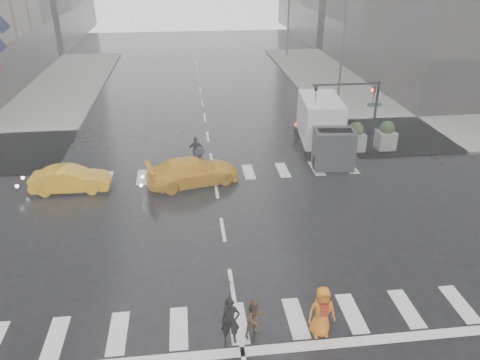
{
  "coord_description": "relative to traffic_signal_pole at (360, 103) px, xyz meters",
  "views": [
    {
      "loc": [
        -1.37,
        -18.07,
        11.33
      ],
      "look_at": [
        1.03,
        2.0,
        1.47
      ],
      "focal_mm": 35.0,
      "sensor_mm": 36.0,
      "label": 1
    }
  ],
  "objects": [
    {
      "name": "sidewalk_ne",
      "position": [
        10.49,
        9.49,
        -3.14
      ],
      "size": [
        35.0,
        35.0,
        0.15
      ],
      "primitive_type": "cube",
      "color": "gray",
      "rests_on": "ground"
    },
    {
      "name": "pedestrian_black",
      "position": [
        -9.34,
        -14.81,
        -1.61
      ],
      "size": [
        0.99,
        1.01,
        2.43
      ],
      "rotation": [
        0.0,
        0.0,
        0.03
      ],
      "color": "black",
      "rests_on": "ground"
    },
    {
      "name": "planter_mid",
      "position": [
        -0.01,
        0.19,
        -2.23
      ],
      "size": [
        1.1,
        1.1,
        1.8
      ],
      "color": "gray",
      "rests_on": "ground"
    },
    {
      "name": "pedestrian_far_b",
      "position": [
        -9.75,
        -2.18,
        -2.39
      ],
      "size": [
        1.22,
        0.97,
        1.66
      ],
      "primitive_type": "imported",
      "rotation": [
        0.0,
        0.0,
        2.74
      ],
      "color": "black",
      "rests_on": "ground"
    },
    {
      "name": "ground",
      "position": [
        -9.01,
        -8.01,
        -3.22
      ],
      "size": [
        120.0,
        120.0,
        0.0
      ],
      "primitive_type": "plane",
      "color": "black",
      "rests_on": "ground"
    },
    {
      "name": "taxi_rear",
      "position": [
        -10.19,
        -3.12,
        -2.5
      ],
      "size": [
        4.76,
        3.07,
        1.44
      ],
      "primitive_type": "imported",
      "rotation": [
        0.0,
        0.0,
        1.83
      ],
      "color": "#EFA40C",
      "rests_on": "ground"
    },
    {
      "name": "planter_west",
      "position": [
        -2.01,
        0.19,
        -2.23
      ],
      "size": [
        1.1,
        1.1,
        1.8
      ],
      "color": "gray",
      "rests_on": "ground"
    },
    {
      "name": "planter_east",
      "position": [
        1.99,
        0.19,
        -2.23
      ],
      "size": [
        1.1,
        1.1,
        1.8
      ],
      "color": "gray",
      "rests_on": "ground"
    },
    {
      "name": "traffic_signal_pole",
      "position": [
        0.0,
        0.0,
        0.0
      ],
      "size": [
        4.45,
        0.42,
        4.5
      ],
      "color": "black",
      "rests_on": "ground"
    },
    {
      "name": "road_markings",
      "position": [
        -9.01,
        -8.01,
        -3.21
      ],
      "size": [
        18.0,
        48.0,
        0.01
      ],
      "primitive_type": null,
      "color": "silver",
      "rests_on": "ground"
    },
    {
      "name": "street_lamp_far",
      "position": [
        1.86,
        29.99,
        1.73
      ],
      "size": [
        2.15,
        0.22,
        9.0
      ],
      "color": "#59595B",
      "rests_on": "ground"
    },
    {
      "name": "street_lamp_near",
      "position": [
        1.86,
        9.99,
        1.73
      ],
      "size": [
        2.15,
        0.22,
        9.0
      ],
      "color": "#59595B",
      "rests_on": "ground"
    },
    {
      "name": "taxi_mid",
      "position": [
        -16.59,
        -3.21,
        -2.56
      ],
      "size": [
        4.0,
        1.4,
        1.32
      ],
      "primitive_type": "imported",
      "rotation": [
        0.0,
        0.0,
        1.57
      ],
      "color": "#EFA40C",
      "rests_on": "ground"
    },
    {
      "name": "pedestrian_far_a",
      "position": [
        -9.92,
        -0.29,
        -2.41
      ],
      "size": [
        0.98,
        0.63,
        1.62
      ],
      "primitive_type": "imported",
      "rotation": [
        0.0,
        0.0,
        3.2
      ],
      "color": "black",
      "rests_on": "ground"
    },
    {
      "name": "pedestrian_brown",
      "position": [
        -8.52,
        -14.63,
        -2.51
      ],
      "size": [
        0.86,
        0.8,
        1.42
      ],
      "primitive_type": "imported",
      "rotation": [
        0.0,
        0.0,
        0.5
      ],
      "color": "#3F2916",
      "rests_on": "ground"
    },
    {
      "name": "box_truck",
      "position": [
        -2.09,
        0.24,
        -1.47
      ],
      "size": [
        2.31,
        6.15,
        3.27
      ],
      "rotation": [
        0.0,
        0.0,
        -0.1
      ],
      "color": "silver",
      "rests_on": "ground"
    },
    {
      "name": "pedestrian_orange",
      "position": [
        -6.38,
        -14.81,
        -2.29
      ],
      "size": [
        0.91,
        0.61,
        1.85
      ],
      "rotation": [
        0.0,
        0.0,
        0.02
      ],
      "color": "orange",
      "rests_on": "ground"
    }
  ]
}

